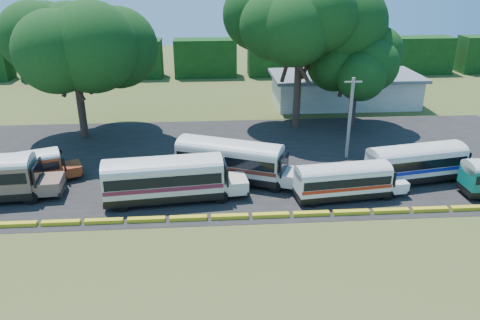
{
  "coord_description": "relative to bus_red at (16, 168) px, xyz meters",
  "views": [
    {
      "loc": [
        0.11,
        -28.68,
        17.09
      ],
      "look_at": [
        2.61,
        6.0,
        2.49
      ],
      "focal_mm": 35.0,
      "sensor_mm": 36.0,
      "label": 1
    }
  ],
  "objects": [
    {
      "name": "tree_west",
      "position": [
        2.58,
        12.15,
        8.06
      ],
      "size": [
        11.18,
        11.18,
        13.88
      ],
      "color": "#322119",
      "rests_on": "ground"
    },
    {
      "name": "terminal_building",
      "position": [
        33.66,
        22.55,
        0.35
      ],
      "size": [
        19.0,
        9.0,
        4.0
      ],
      "color": "silver",
      "rests_on": "ground"
    },
    {
      "name": "utility_pole",
      "position": [
        28.9,
        4.42,
        2.28
      ],
      "size": [
        1.6,
        0.3,
        7.71
      ],
      "color": "gray",
      "rests_on": "ground"
    },
    {
      "name": "tree_center",
      "position": [
        25.73,
        13.92,
        9.81
      ],
      "size": [
        12.39,
        12.39,
        16.07
      ],
      "color": "#322119",
      "rests_on": "ground"
    },
    {
      "name": "tree_east",
      "position": [
        32.05,
        13.68,
        5.99
      ],
      "size": [
        8.56,
        8.56,
        10.86
      ],
      "color": "#322119",
      "rests_on": "ground"
    },
    {
      "name": "treeline_backdrop",
      "position": [
        15.66,
        40.55,
        1.32
      ],
      "size": [
        130.0,
        4.0,
        6.0
      ],
      "color": "black",
      "rests_on": "ground"
    },
    {
      "name": "bus_cream_east",
      "position": [
        17.73,
        0.1,
        0.34
      ],
      "size": [
        11.06,
        6.62,
        3.57
      ],
      "rotation": [
        0.0,
        0.0,
        -0.39
      ],
      "color": "black",
      "rests_on": "ground"
    },
    {
      "name": "asphalt_strip",
      "position": [
        16.66,
        4.55,
        -1.67
      ],
      "size": [
        64.0,
        24.0,
        0.02
      ],
      "primitive_type": "cube",
      "color": "black",
      "rests_on": "ground"
    },
    {
      "name": "bus_red",
      "position": [
        0.0,
        0.0,
        0.0
      ],
      "size": [
        9.11,
        5.32,
        2.94
      ],
      "rotation": [
        0.0,
        0.0,
        0.38
      ],
      "color": "black",
      "rests_on": "ground"
    },
    {
      "name": "ground",
      "position": [
        15.66,
        -7.45,
        -1.68
      ],
      "size": [
        160.0,
        160.0,
        0.0
      ],
      "primitive_type": "plane",
      "color": "#354D19",
      "rests_on": "ground"
    },
    {
      "name": "curb",
      "position": [
        15.66,
        -6.45,
        -1.53
      ],
      "size": [
        53.7,
        0.45,
        0.3
      ],
      "color": "gold",
      "rests_on": "ground"
    },
    {
      "name": "bus_white_red",
      "position": [
        26.26,
        -3.92,
        -0.02
      ],
      "size": [
        9.15,
        3.23,
        2.95
      ],
      "rotation": [
        0.0,
        0.0,
        0.12
      ],
      "color": "black",
      "rests_on": "ground"
    },
    {
      "name": "bus_white_blue",
      "position": [
        33.25,
        -1.26,
        0.18
      ],
      "size": [
        10.31,
        4.21,
        3.3
      ],
      "rotation": [
        0.0,
        0.0,
        0.18
      ],
      "color": "black",
      "rests_on": "ground"
    },
    {
      "name": "bus_cream_west",
      "position": [
        12.49,
        -3.32,
        0.37
      ],
      "size": [
        11.26,
        3.85,
        3.63
      ],
      "rotation": [
        0.0,
        0.0,
        0.1
      ],
      "color": "black",
      "rests_on": "ground"
    }
  ]
}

